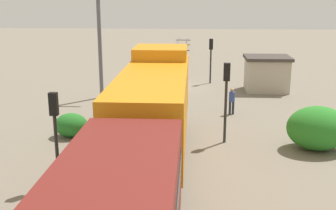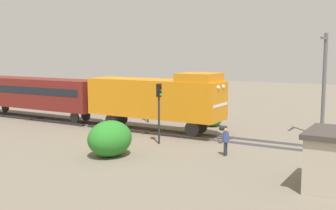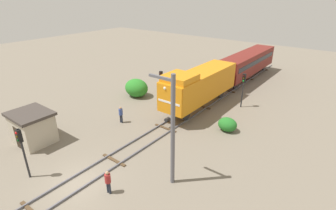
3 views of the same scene
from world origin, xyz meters
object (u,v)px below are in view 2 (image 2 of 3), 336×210
at_px(passenger_car_leading, 36,92).
at_px(worker_by_signal, 226,140).
at_px(traffic_signal_mid, 159,102).
at_px(catenary_mast, 324,82).
at_px(locomotive, 157,97).
at_px(traffic_signal_far, 148,93).

relative_size(passenger_car_leading, worker_by_signal, 8.24).
bearing_deg(worker_by_signal, traffic_signal_mid, 81.38).
xyz_separation_m(passenger_car_leading, catenary_mast, (4.94, -24.82, 1.55)).
distance_m(locomotive, passenger_car_leading, 13.34).
bearing_deg(catenary_mast, traffic_signal_mid, 132.27).
distance_m(locomotive, worker_by_signal, 8.83).
bearing_deg(passenger_car_leading, catenary_mast, -78.75).
height_order(locomotive, worker_by_signal, locomotive).
height_order(passenger_car_leading, catenary_mast, catenary_mast).
bearing_deg(passenger_car_leading, locomotive, -90.00).
bearing_deg(worker_by_signal, passenger_car_leading, 78.68).
bearing_deg(passenger_car_leading, traffic_signal_far, -70.50).
xyz_separation_m(traffic_signal_mid, catenary_mast, (8.34, -9.17, 1.19)).
bearing_deg(passenger_car_leading, traffic_signal_mid, -102.26).
relative_size(traffic_signal_mid, catenary_mast, 0.54).
height_order(locomotive, passenger_car_leading, locomotive).
bearing_deg(locomotive, catenary_mast, -66.74).
height_order(passenger_car_leading, worker_by_signal, passenger_car_leading).
bearing_deg(traffic_signal_mid, passenger_car_leading, 77.74).
relative_size(traffic_signal_far, worker_by_signal, 2.26).
bearing_deg(traffic_signal_far, catenary_mast, -84.79).
bearing_deg(traffic_signal_mid, worker_by_signal, -98.67).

